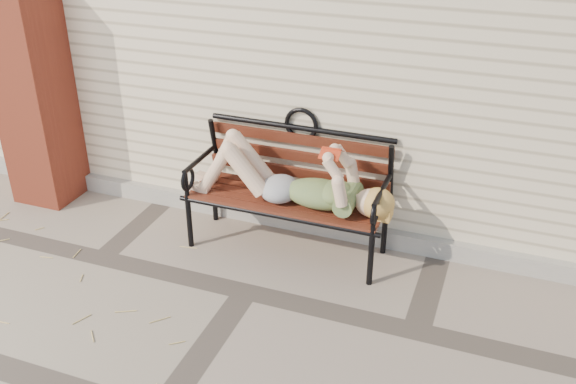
% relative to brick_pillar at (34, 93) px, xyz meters
% --- Properties ---
extents(ground, '(80.00, 80.00, 0.00)m').
position_rel_brick_pillar_xyz_m(ground, '(2.30, -0.75, -1.00)').
color(ground, gray).
rests_on(ground, ground).
extents(house_wall, '(8.00, 4.00, 3.00)m').
position_rel_brick_pillar_xyz_m(house_wall, '(2.30, 2.25, 0.50)').
color(house_wall, beige).
rests_on(house_wall, ground).
extents(foundation_strip, '(8.00, 0.10, 0.15)m').
position_rel_brick_pillar_xyz_m(foundation_strip, '(2.30, 0.22, -0.93)').
color(foundation_strip, '#A9A599').
rests_on(foundation_strip, ground).
extents(brick_pillar, '(0.50, 0.50, 2.00)m').
position_rel_brick_pillar_xyz_m(brick_pillar, '(0.00, 0.00, 0.00)').
color(brick_pillar, '#B04127').
rests_on(brick_pillar, ground).
extents(garden_bench, '(1.69, 0.67, 1.09)m').
position_rel_brick_pillar_xyz_m(garden_bench, '(2.37, -0.01, -0.39)').
color(garden_bench, black).
rests_on(garden_bench, ground).
extents(reading_woman, '(1.60, 0.36, 0.50)m').
position_rel_brick_pillar_xyz_m(reading_woman, '(2.39, -0.14, -0.35)').
color(reading_woman, '#0B404F').
rests_on(reading_woman, ground).
extents(straw_scatter, '(2.97, 1.60, 0.01)m').
position_rel_brick_pillar_xyz_m(straw_scatter, '(0.83, -1.13, -0.99)').
color(straw_scatter, tan).
rests_on(straw_scatter, ground).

